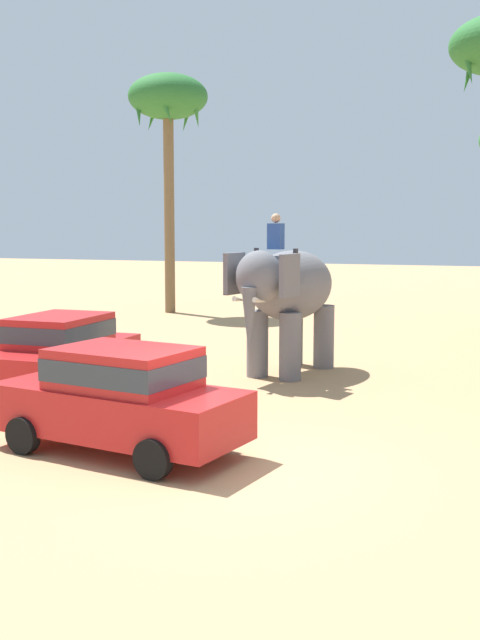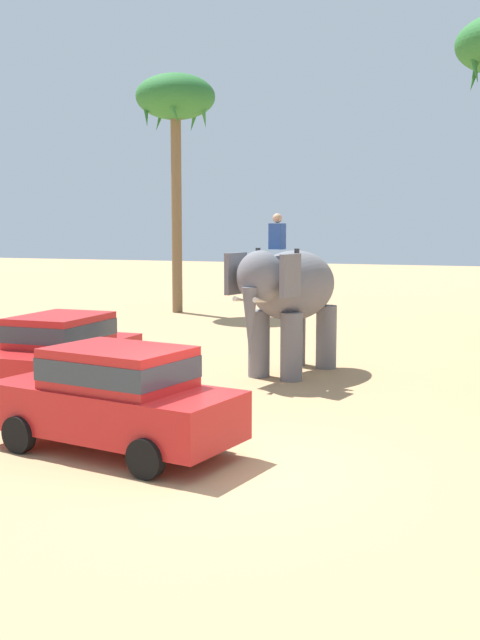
# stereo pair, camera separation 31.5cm
# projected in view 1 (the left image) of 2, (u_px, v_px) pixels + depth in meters

# --- Properties ---
(ground_plane) EXTENTS (120.00, 120.00, 0.00)m
(ground_plane) POSITION_uv_depth(u_px,v_px,m) (230.00, 467.00, 11.78)
(ground_plane) COLOR tan
(car_sedan_foreground) EXTENTS (4.34, 2.42, 1.70)m
(car_sedan_foreground) POSITION_uv_depth(u_px,v_px,m) (121.00, 395.00, 12.41)
(car_sedan_foreground) COLOR red
(car_sedan_foreground) RESTS_ON ground
(car_parked_far_side) EXTENTS (1.89, 4.11, 1.70)m
(car_parked_far_side) POSITION_uv_depth(u_px,v_px,m) (62.00, 351.00, 16.81)
(car_parked_far_side) COLOR red
(car_parked_far_side) RESTS_ON ground
(elephant_with_mahout) EXTENTS (2.25, 4.01, 3.88)m
(elephant_with_mahout) POSITION_uv_depth(u_px,v_px,m) (287.00, 293.00, 18.86)
(elephant_with_mahout) COLOR slate
(elephant_with_mahout) RESTS_ON ground
(palm_tree_far_back) EXTENTS (3.20, 3.20, 9.62)m
(palm_tree_far_back) POSITION_uv_depth(u_px,v_px,m) (168.00, 105.00, 31.32)
(palm_tree_far_back) COLOR brown
(palm_tree_far_back) RESTS_ON ground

